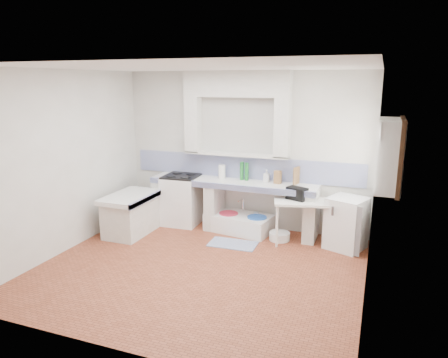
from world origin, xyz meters
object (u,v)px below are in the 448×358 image
(sink, at_px, (239,223))
(side_table, at_px, (301,222))
(fridge, at_px, (346,223))
(stove, at_px, (182,200))

(sink, bearing_deg, side_table, -1.47)
(sink, height_order, side_table, side_table)
(side_table, height_order, fridge, fridge)
(stove, distance_m, sink, 1.18)
(sink, relative_size, fridge, 1.37)
(sink, bearing_deg, fridge, 4.53)
(stove, bearing_deg, side_table, -8.63)
(sink, xyz_separation_m, fridge, (1.85, -0.14, 0.28))
(stove, bearing_deg, sink, -3.49)
(stove, xyz_separation_m, side_table, (2.27, -0.22, -0.08))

